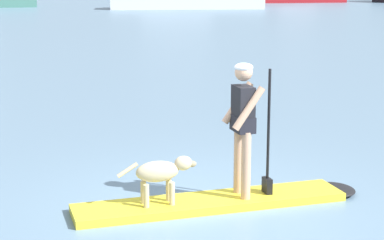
{
  "coord_description": "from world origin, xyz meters",
  "views": [
    {
      "loc": [
        -2.11,
        -7.75,
        2.87
      ],
      "look_at": [
        0.0,
        1.0,
        0.9
      ],
      "focal_mm": 62.8,
      "sensor_mm": 36.0,
      "label": 1
    }
  ],
  "objects": [
    {
      "name": "paddleboard",
      "position": [
        0.23,
        0.01,
        0.05
      ],
      "size": [
        3.77,
        0.86,
        0.1
      ],
      "color": "yellow",
      "rests_on": "ground_plane"
    },
    {
      "name": "ground_plane",
      "position": [
        0.0,
        0.0,
        0.0
      ],
      "size": [
        400.0,
        400.0,
        0.0
      ],
      "primitive_type": "plane",
      "color": "slate"
    },
    {
      "name": "dog",
      "position": [
        -0.64,
        -0.04,
        0.49
      ],
      "size": [
        1.0,
        0.25,
        0.58
      ],
      "color": "#CCB78C",
      "rests_on": "paddleboard"
    },
    {
      "name": "person_paddler",
      "position": [
        0.43,
        0.03,
        1.09
      ],
      "size": [
        0.62,
        0.49,
        1.7
      ],
      "color": "tan",
      "rests_on": "paddleboard"
    }
  ]
}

